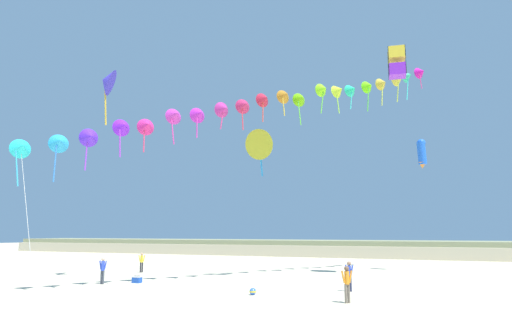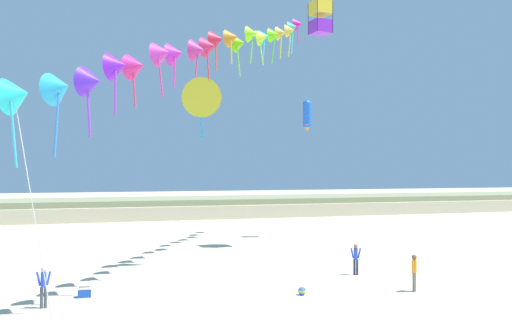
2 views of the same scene
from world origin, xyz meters
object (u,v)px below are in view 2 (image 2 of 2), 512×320
(person_near_left, at_px, (44,284))
(beach_cooler, at_px, (85,292))
(person_mid_center, at_px, (414,270))
(large_kite_high_solo, at_px, (307,114))
(person_near_right, at_px, (356,257))
(beach_ball, at_px, (302,291))
(large_kite_mid_trail, at_px, (320,18))
(large_kite_outer_drift, at_px, (201,97))

(person_near_left, distance_m, beach_cooler, 2.32)
(person_mid_center, xyz_separation_m, large_kite_high_solo, (2.54, 19.77, 9.24))
(person_near_left, height_order, person_near_right, person_near_left)
(large_kite_high_solo, distance_m, beach_ball, 22.82)
(person_near_left, relative_size, person_mid_center, 0.99)
(large_kite_mid_trail, distance_m, beach_ball, 22.26)
(large_kite_mid_trail, relative_size, large_kite_high_solo, 0.90)
(large_kite_outer_drift, xyz_separation_m, beach_ball, (3.06, -8.45, -9.73))
(large_kite_mid_trail, relative_size, beach_ball, 6.54)
(person_mid_center, relative_size, beach_cooler, 2.96)
(person_mid_center, bearing_deg, large_kite_high_solo, 82.67)
(large_kite_high_solo, bearing_deg, large_kite_mid_trail, -101.77)
(beach_cooler, bearing_deg, large_kite_high_solo, 44.03)
(large_kite_mid_trail, height_order, beach_cooler, large_kite_mid_trail)
(person_near_left, distance_m, beach_ball, 11.03)
(person_near_right, relative_size, large_kite_high_solo, 0.63)
(large_kite_outer_drift, bearing_deg, large_kite_mid_trail, 26.98)
(large_kite_mid_trail, relative_size, large_kite_outer_drift, 0.64)
(large_kite_outer_drift, distance_m, beach_ball, 13.25)
(person_near_right, relative_size, large_kite_mid_trail, 0.70)
(person_mid_center, height_order, large_kite_high_solo, large_kite_high_solo)
(person_near_left, xyz_separation_m, large_kite_mid_trail, (17.60, 12.59, 15.71))
(large_kite_high_solo, bearing_deg, large_kite_outer_drift, -135.96)
(large_kite_high_solo, xyz_separation_m, beach_ball, (-7.79, -18.95, -10.05))
(large_kite_outer_drift, distance_m, beach_cooler, 13.11)
(person_near_left, bearing_deg, person_mid_center, -5.69)
(beach_cooler, height_order, beach_ball, beach_cooler)
(large_kite_high_solo, bearing_deg, person_mid_center, -97.33)
(person_near_left, xyz_separation_m, beach_cooler, (1.56, 1.53, -0.77))
(large_kite_high_solo, relative_size, beach_cooler, 4.57)
(person_near_left, relative_size, beach_cooler, 2.94)
(person_near_left, relative_size, beach_ball, 4.69)
(large_kite_mid_trail, distance_m, large_kite_high_solo, 8.61)
(person_mid_center, height_order, large_kite_mid_trail, large_kite_mid_trail)
(beach_cooler, bearing_deg, person_near_left, -135.60)
(beach_cooler, bearing_deg, person_mid_center, -12.12)
(person_near_right, distance_m, large_kite_high_solo, 18.33)
(person_mid_center, height_order, beach_cooler, person_mid_center)
(large_kite_outer_drift, xyz_separation_m, beach_cooler, (-6.34, -6.12, -9.70))
(large_kite_outer_drift, bearing_deg, person_mid_center, -48.11)
(person_near_right, distance_m, person_mid_center, 4.39)
(person_near_left, height_order, large_kite_outer_drift, large_kite_outer_drift)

